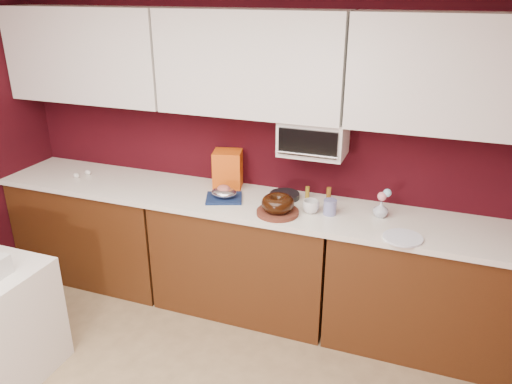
{
  "coord_description": "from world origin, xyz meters",
  "views": [
    {
      "loc": [
        1.23,
        -1.14,
        2.34
      ],
      "look_at": [
        0.12,
        1.84,
        1.02
      ],
      "focal_mm": 35.0,
      "sensor_mm": 36.0,
      "label": 1
    }
  ],
  "objects_px": {
    "toaster_oven": "(314,137)",
    "pandoro_box": "(228,169)",
    "bundt_cake": "(278,203)",
    "coffee_mug": "(311,205)",
    "foil_ham_nest": "(224,192)",
    "blue_jar": "(330,207)",
    "flower_vase": "(381,208)"
  },
  "relations": [
    {
      "from": "toaster_oven",
      "to": "coffee_mug",
      "type": "bearing_deg",
      "value": -75.83
    },
    {
      "from": "foil_ham_nest",
      "to": "pandoro_box",
      "type": "distance_m",
      "value": 0.26
    },
    {
      "from": "toaster_oven",
      "to": "bundt_cake",
      "type": "relative_size",
      "value": 2.02
    },
    {
      "from": "toaster_oven",
      "to": "bundt_cake",
      "type": "height_order",
      "value": "toaster_oven"
    },
    {
      "from": "blue_jar",
      "to": "foil_ham_nest",
      "type": "bearing_deg",
      "value": -178.77
    },
    {
      "from": "pandoro_box",
      "to": "flower_vase",
      "type": "relative_size",
      "value": 2.34
    },
    {
      "from": "pandoro_box",
      "to": "coffee_mug",
      "type": "height_order",
      "value": "pandoro_box"
    },
    {
      "from": "coffee_mug",
      "to": "foil_ham_nest",
      "type": "bearing_deg",
      "value": 179.68
    },
    {
      "from": "coffee_mug",
      "to": "flower_vase",
      "type": "xyz_separation_m",
      "value": [
        0.46,
        0.1,
        0.01
      ]
    },
    {
      "from": "blue_jar",
      "to": "flower_vase",
      "type": "xyz_separation_m",
      "value": [
        0.33,
        0.08,
        0.01
      ]
    },
    {
      "from": "coffee_mug",
      "to": "flower_vase",
      "type": "height_order",
      "value": "flower_vase"
    },
    {
      "from": "foil_ham_nest",
      "to": "pandoro_box",
      "type": "height_order",
      "value": "pandoro_box"
    },
    {
      "from": "coffee_mug",
      "to": "blue_jar",
      "type": "height_order",
      "value": "coffee_mug"
    },
    {
      "from": "foil_ham_nest",
      "to": "flower_vase",
      "type": "height_order",
      "value": "flower_vase"
    },
    {
      "from": "bundt_cake",
      "to": "coffee_mug",
      "type": "bearing_deg",
      "value": 26.53
    },
    {
      "from": "blue_jar",
      "to": "toaster_oven",
      "type": "bearing_deg",
      "value": 133.82
    },
    {
      "from": "foil_ham_nest",
      "to": "coffee_mug",
      "type": "bearing_deg",
      "value": -0.32
    },
    {
      "from": "coffee_mug",
      "to": "bundt_cake",
      "type": "bearing_deg",
      "value": -153.47
    },
    {
      "from": "blue_jar",
      "to": "bundt_cake",
      "type": "bearing_deg",
      "value": -159.82
    },
    {
      "from": "pandoro_box",
      "to": "flower_vase",
      "type": "distance_m",
      "value": 1.19
    },
    {
      "from": "pandoro_box",
      "to": "coffee_mug",
      "type": "bearing_deg",
      "value": -33.25
    },
    {
      "from": "bundt_cake",
      "to": "coffee_mug",
      "type": "height_order",
      "value": "bundt_cake"
    },
    {
      "from": "foil_ham_nest",
      "to": "coffee_mug",
      "type": "distance_m",
      "value": 0.65
    },
    {
      "from": "coffee_mug",
      "to": "pandoro_box",
      "type": "bearing_deg",
      "value": 161.33
    },
    {
      "from": "coffee_mug",
      "to": "toaster_oven",
      "type": "bearing_deg",
      "value": 104.17
    },
    {
      "from": "bundt_cake",
      "to": "pandoro_box",
      "type": "bearing_deg",
      "value": 146.18
    },
    {
      "from": "bundt_cake",
      "to": "flower_vase",
      "type": "bearing_deg",
      "value": 16.98
    },
    {
      "from": "pandoro_box",
      "to": "coffee_mug",
      "type": "distance_m",
      "value": 0.76
    },
    {
      "from": "coffee_mug",
      "to": "flower_vase",
      "type": "bearing_deg",
      "value": 12.32
    },
    {
      "from": "coffee_mug",
      "to": "flower_vase",
      "type": "relative_size",
      "value": 0.89
    },
    {
      "from": "toaster_oven",
      "to": "bundt_cake",
      "type": "bearing_deg",
      "value": -115.96
    },
    {
      "from": "toaster_oven",
      "to": "pandoro_box",
      "type": "height_order",
      "value": "toaster_oven"
    }
  ]
}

